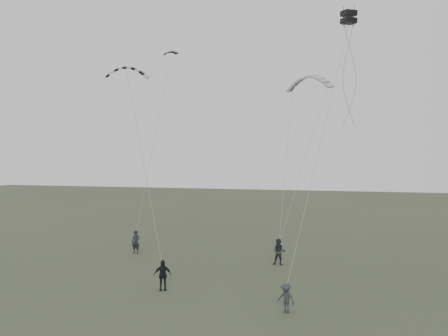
% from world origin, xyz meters
% --- Properties ---
extents(ground, '(140.00, 140.00, 0.00)m').
position_xyz_m(ground, '(0.00, 0.00, 0.00)').
color(ground, '#3C432E').
rests_on(ground, ground).
extents(flyer_left, '(0.67, 0.44, 1.84)m').
position_xyz_m(flyer_left, '(-7.21, 7.37, 0.92)').
color(flyer_left, black).
rests_on(flyer_left, ground).
extents(flyer_right, '(0.96, 0.77, 1.89)m').
position_xyz_m(flyer_right, '(4.32, 6.26, 0.95)').
color(flyer_right, '#27262B').
rests_on(flyer_right, ground).
extents(flyer_center, '(1.13, 0.77, 1.78)m').
position_xyz_m(flyer_center, '(-1.77, -0.97, 0.89)').
color(flyer_center, black).
rests_on(flyer_center, ground).
extents(flyer_far, '(1.12, 0.95, 1.51)m').
position_xyz_m(flyer_far, '(5.59, -3.04, 0.75)').
color(flyer_far, '#2C2C31').
rests_on(flyer_far, ground).
extents(kite_dark_small, '(1.38, 0.70, 0.58)m').
position_xyz_m(kite_dark_small, '(-6.29, 13.12, 17.23)').
color(kite_dark_small, black).
rests_on(kite_dark_small, flyer_left).
extents(kite_pale_large, '(4.61, 3.26, 1.98)m').
position_xyz_m(kite_pale_large, '(6.04, 15.82, 14.97)').
color(kite_pale_large, '#A6A9AC').
rests_on(kite_pale_large, flyer_right).
extents(kite_striped, '(2.99, 1.86, 1.26)m').
position_xyz_m(kite_striped, '(-5.56, 2.52, 13.77)').
color(kite_striped, black).
rests_on(kite_striped, flyer_center).
extents(kite_box, '(1.01, 1.04, 0.82)m').
position_xyz_m(kite_box, '(8.74, 1.83, 15.95)').
color(kite_box, black).
rests_on(kite_box, flyer_far).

